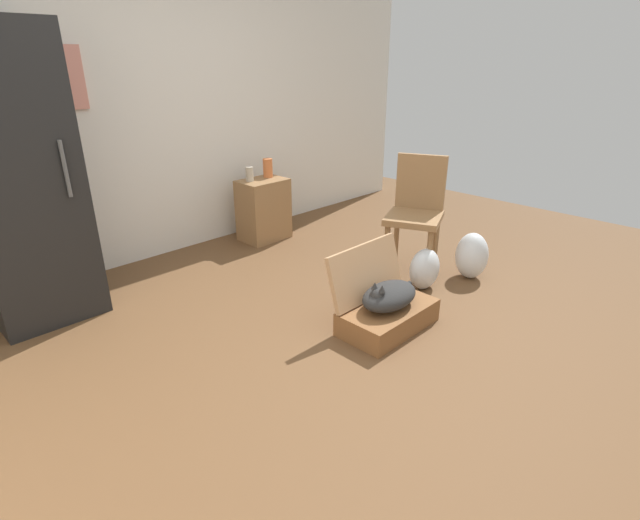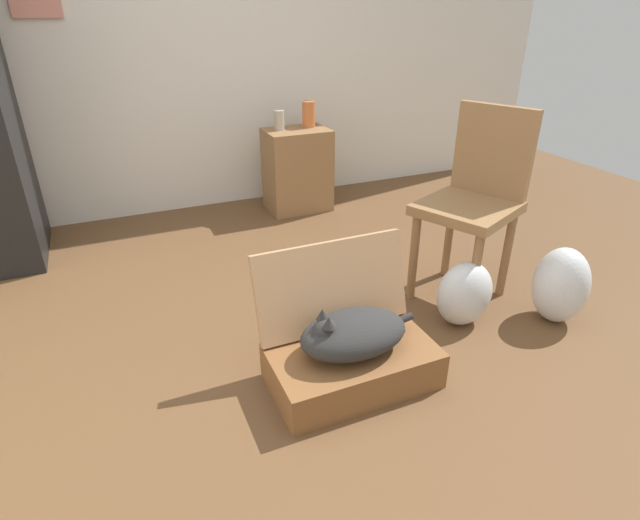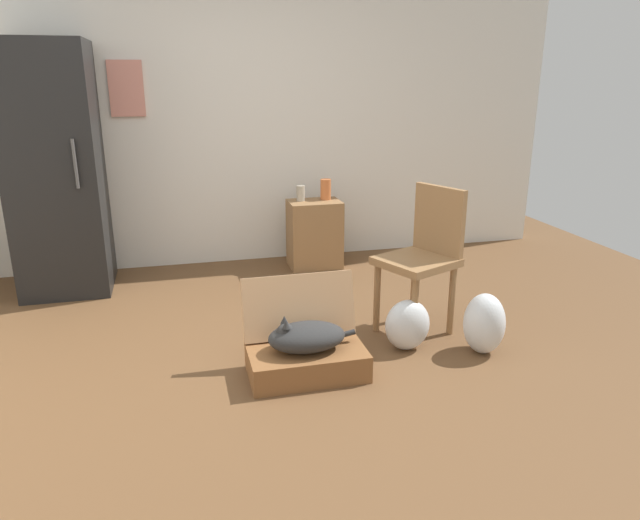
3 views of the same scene
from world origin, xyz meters
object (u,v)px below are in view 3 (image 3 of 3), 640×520
(plastic_bag_white, at_px, (407,325))
(side_table, at_px, (315,234))
(vase_short, at_px, (326,189))
(vase_tall, at_px, (301,193))
(cat, at_px, (306,337))
(suitcase_base, at_px, (307,362))
(chair, at_px, (424,254))
(refrigerator, at_px, (56,171))
(plastic_bag_clear, at_px, (484,324))

(plastic_bag_white, bearing_deg, side_table, 95.26)
(vase_short, bearing_deg, vase_tall, -178.86)
(cat, relative_size, plastic_bag_white, 1.59)
(suitcase_base, bearing_deg, chair, 25.61)
(suitcase_base, xyz_separation_m, cat, (-0.01, 0.00, 0.16))
(vase_tall, height_order, chair, chair)
(suitcase_base, height_order, refrigerator, refrigerator)
(cat, relative_size, chair, 0.54)
(plastic_bag_white, distance_m, vase_short, 1.89)
(cat, bearing_deg, vase_tall, 78.22)
(cat, bearing_deg, vase_short, 72.12)
(plastic_bag_white, relative_size, vase_short, 1.82)
(vase_short, bearing_deg, refrigerator, -177.43)
(plastic_bag_white, relative_size, chair, 0.34)
(plastic_bag_white, relative_size, vase_tall, 2.43)
(cat, distance_m, plastic_bag_white, 0.71)
(suitcase_base, relative_size, refrigerator, 0.35)
(plastic_bag_clear, bearing_deg, side_table, 107.36)
(side_table, distance_m, vase_tall, 0.39)
(suitcase_base, distance_m, cat, 0.16)
(vase_tall, bearing_deg, cat, -101.78)
(plastic_bag_white, height_order, vase_tall, vase_tall)
(suitcase_base, height_order, vase_tall, vase_tall)
(cat, bearing_deg, plastic_bag_clear, 0.77)
(suitcase_base, xyz_separation_m, vase_tall, (0.41, 1.98, 0.58))
(cat, relative_size, vase_short, 2.89)
(chair, bearing_deg, vase_short, 165.20)
(suitcase_base, height_order, plastic_bag_clear, plastic_bag_clear)
(refrigerator, xyz_separation_m, vase_tall, (1.93, 0.09, -0.29))
(plastic_bag_white, distance_m, chair, 0.49)
(refrigerator, height_order, chair, refrigerator)
(side_table, bearing_deg, plastic_bag_clear, -72.64)
(side_table, bearing_deg, vase_tall, 159.56)
(suitcase_base, bearing_deg, plastic_bag_clear, 0.79)
(plastic_bag_clear, height_order, vase_tall, vase_tall)
(suitcase_base, relative_size, vase_tall, 4.94)
(plastic_bag_white, relative_size, side_table, 0.55)
(side_table, height_order, vase_tall, vase_tall)
(cat, xyz_separation_m, refrigerator, (-1.52, 1.89, 0.71))
(side_table, height_order, vase_short, vase_short)
(refrigerator, distance_m, side_table, 2.15)
(cat, height_order, vase_short, vase_short)
(refrigerator, distance_m, vase_short, 2.18)
(chair, bearing_deg, suitcase_base, -88.24)
(suitcase_base, bearing_deg, plastic_bag_white, 14.22)
(suitcase_base, relative_size, plastic_bag_clear, 1.73)
(side_table, relative_size, chair, 0.62)
(plastic_bag_clear, height_order, vase_short, vase_short)
(vase_tall, bearing_deg, chair, -73.00)
(suitcase_base, height_order, side_table, side_table)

